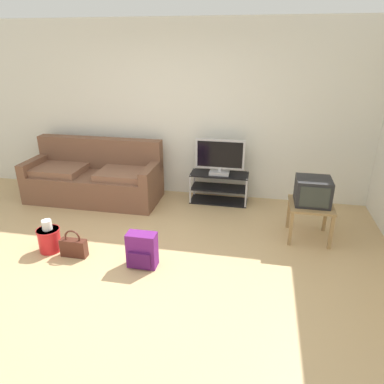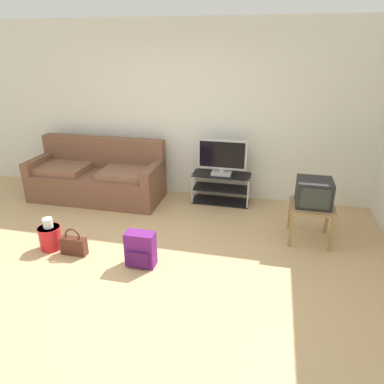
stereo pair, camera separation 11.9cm
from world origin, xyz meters
name	(u,v)px [view 2 (the right image)]	position (x,y,z in m)	size (l,w,h in m)	color
ground_plane	(126,273)	(0.00, 0.00, -0.01)	(9.00, 9.80, 0.02)	tan
wall_back	(180,111)	(0.00, 2.45, 1.35)	(9.00, 0.10, 2.70)	silver
couch	(98,177)	(-1.24, 1.88, 0.34)	(2.08, 0.85, 0.94)	brown
tv_stand	(221,188)	(0.73, 2.13, 0.24)	(0.89, 0.37, 0.47)	black
flat_tv	(222,158)	(0.73, 2.11, 0.74)	(0.75, 0.22, 0.55)	#B2B2B7
side_table	(311,211)	(2.01, 1.21, 0.40)	(0.53, 0.53, 0.48)	#9E7A4C
crt_tv	(314,193)	(2.01, 1.23, 0.64)	(0.42, 0.40, 0.33)	#232326
backpack	(141,249)	(0.12, 0.18, 0.20)	(0.33, 0.24, 0.41)	#661E70
handbag	(74,245)	(-0.74, 0.21, 0.12)	(0.31, 0.11, 0.34)	#4C2319
cleaning_bucket	(50,236)	(-1.09, 0.27, 0.17)	(0.27, 0.27, 0.41)	red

